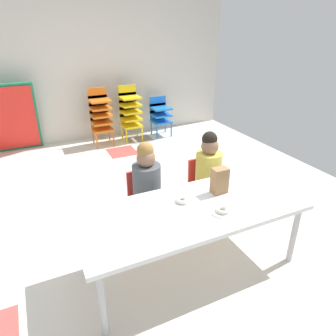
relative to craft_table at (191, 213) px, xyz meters
name	(u,v)px	position (x,y,z in m)	size (l,w,h in m)	color
ground_plane	(134,218)	(-0.19, 0.87, -0.53)	(5.46, 5.44, 0.02)	silver
back_wall	(72,60)	(-0.19, 3.59, 0.80)	(5.46, 0.10, 2.65)	beige
craft_table	(191,213)	(0.00, 0.00, 0.00)	(1.77, 0.75, 0.57)	white
seated_child_near_camera	(146,180)	(-0.13, 0.60, 0.03)	(0.32, 0.31, 0.92)	red
seated_child_middle_seat	(208,167)	(0.53, 0.60, 0.03)	(0.32, 0.31, 0.92)	red
kid_chair_orange_stack	(100,114)	(0.08, 3.17, -0.01)	(0.32, 0.30, 0.92)	orange
kid_chair_yellow_stack	(130,110)	(0.59, 3.17, -0.01)	(0.32, 0.30, 0.92)	yellow
kid_chair_blue_stack	(160,113)	(1.15, 3.17, -0.13)	(0.32, 0.30, 0.68)	blue
folded_activity_table	(6,119)	(-1.30, 3.39, 0.01)	(0.90, 0.29, 1.09)	#19724C
paper_bag_brown	(220,181)	(0.33, 0.12, 0.16)	(0.13, 0.09, 0.22)	#9E754C
paper_plate_near_edge	(222,212)	(0.18, -0.15, 0.05)	(0.18, 0.18, 0.01)	white
donut_powdered_on_plate	(223,210)	(0.18, -0.15, 0.07)	(0.11, 0.11, 0.03)	white
donut_powdered_loose	(182,200)	(-0.02, 0.11, 0.06)	(0.11, 0.11, 0.03)	white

